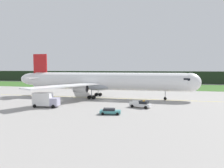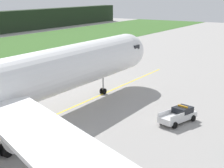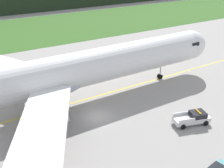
# 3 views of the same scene
# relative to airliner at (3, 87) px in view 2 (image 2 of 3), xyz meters

# --- Properties ---
(ground) EXTENTS (320.00, 320.00, 0.00)m
(ground) POSITION_rel_airliner_xyz_m (2.94, -5.80, -5.53)
(ground) COLOR #9C9894
(taxiway_centerline_main) EXTENTS (82.41, 2.03, 0.01)m
(taxiway_centerline_main) POSITION_rel_airliner_xyz_m (0.49, 0.01, -5.52)
(taxiway_centerline_main) COLOR yellow
(taxiway_centerline_main) RESTS_ON ground
(airliner) EXTENTS (62.24, 49.45, 15.08)m
(airliner) POSITION_rel_airliner_xyz_m (0.00, 0.00, 0.00)
(airliner) COLOR white
(airliner) RESTS_ON ground
(ops_pickup_truck) EXTENTS (5.64, 3.34, 1.94)m
(ops_pickup_truck) POSITION_rel_airliner_xyz_m (14.06, -14.32, -4.62)
(ops_pickup_truck) COLOR silver
(ops_pickup_truck) RESTS_ON ground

